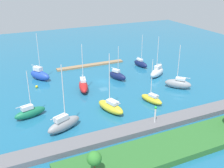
% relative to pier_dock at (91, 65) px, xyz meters
% --- Properties ---
extents(water, '(160.00, 160.00, 0.00)m').
position_rel_pier_dock_xyz_m(water, '(1.48, 14.82, -0.28)').
color(water, '#1E668C').
rests_on(water, ground).
extents(pier_dock, '(23.75, 2.10, 0.57)m').
position_rel_pier_dock_xyz_m(pier_dock, '(0.00, 0.00, 0.00)').
color(pier_dock, '#997A56').
rests_on(pier_dock, ground).
extents(breakwater, '(69.13, 3.97, 1.16)m').
position_rel_pier_dock_xyz_m(breakwater, '(1.48, 42.44, 0.30)').
color(breakwater, slate).
rests_on(breakwater, ground).
extents(shoreline_park, '(46.48, 8.09, 1.20)m').
position_rel_pier_dock_xyz_m(shoreline_park, '(1.48, 50.45, 0.32)').
color(shoreline_park, '#2D6B2D').
rests_on(shoreline_park, ground).
extents(harbor_beacon, '(0.56, 0.56, 3.73)m').
position_rel_pier_dock_xyz_m(harbor_beacon, '(1.54, 42.44, 3.03)').
color(harbor_beacon, silver).
rests_on(harbor_beacon, breakwater).
extents(park_tree_east, '(2.35, 2.35, 4.17)m').
position_rel_pier_dock_xyz_m(park_tree_east, '(18.77, 51.80, 3.89)').
color(park_tree_east, brown).
rests_on(park_tree_east, shoreline_park).
extents(sailboat_yellow_far_south, '(3.82, 6.72, 11.32)m').
position_rel_pier_dock_xyz_m(sailboat_yellow_far_south, '(-3.98, 32.55, 0.77)').
color(sailboat_yellow_far_south, yellow).
rests_on(sailboat_yellow_far_south, water).
extents(sailboat_navy_outer_mooring, '(4.34, 6.78, 10.34)m').
position_rel_pier_dock_xyz_m(sailboat_navy_outer_mooring, '(-2.91, 14.98, 1.02)').
color(sailboat_navy_outer_mooring, '#141E4C').
rests_on(sailboat_navy_outer_mooring, water).
extents(sailboat_gray_along_channel, '(6.88, 6.98, 12.37)m').
position_rel_pier_dock_xyz_m(sailboat_gray_along_channel, '(-15.59, 27.91, 1.11)').
color(sailboat_gray_along_channel, gray).
rests_on(sailboat_gray_along_channel, water).
extents(sailboat_green_west_end, '(7.53, 3.82, 11.07)m').
position_rel_pier_dock_xyz_m(sailboat_green_west_end, '(24.79, 27.24, 0.97)').
color(sailboat_green_west_end, '#19724C').
rests_on(sailboat_green_west_end, water).
extents(sailboat_red_lone_south, '(4.25, 8.13, 13.15)m').
position_rel_pier_dock_xyz_m(sailboat_red_lone_south, '(9.04, 18.38, 1.15)').
color(sailboat_red_lone_south, red).
rests_on(sailboat_red_lone_south, water).
extents(sailboat_white_inner_mooring, '(7.32, 5.50, 12.66)m').
position_rel_pier_dock_xyz_m(sailboat_white_inner_mooring, '(-15.20, 17.88, 1.18)').
color(sailboat_white_inner_mooring, white).
rests_on(sailboat_white_inner_mooring, water).
extents(sailboat_blue_mid_basin, '(6.23, 7.72, 14.10)m').
position_rel_pier_dock_xyz_m(sailboat_blue_mid_basin, '(18.33, 5.33, 1.33)').
color(sailboat_blue_mid_basin, '#2347B2').
rests_on(sailboat_blue_mid_basin, water).
extents(sailboat_yellow_east_end, '(5.04, 8.33, 14.06)m').
position_rel_pier_dock_xyz_m(sailboat_yellow_east_end, '(7.22, 32.53, 1.05)').
color(sailboat_yellow_east_end, yellow).
rests_on(sailboat_yellow_east_end, water).
extents(sailboat_navy_by_breakwater, '(2.93, 6.70, 11.01)m').
position_rel_pier_dock_xyz_m(sailboat_navy_by_breakwater, '(-15.20, 7.84, 0.89)').
color(sailboat_navy_by_breakwater, '#141E4C').
rests_on(sailboat_navy_by_breakwater, water).
extents(sailboat_gray_off_beacon, '(8.22, 5.14, 14.24)m').
position_rel_pier_dock_xyz_m(sailboat_gray_off_beacon, '(19.27, 35.62, 1.21)').
color(sailboat_gray_off_beacon, gray).
rests_on(sailboat_gray_off_beacon, water).
extents(mooring_buoy_yellow, '(0.76, 0.76, 0.76)m').
position_rel_pier_dock_xyz_m(mooring_buoy_yellow, '(20.47, 11.16, 0.10)').
color(mooring_buoy_yellow, yellow).
rests_on(mooring_buoy_yellow, water).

